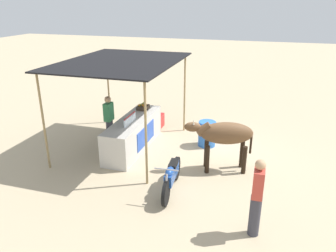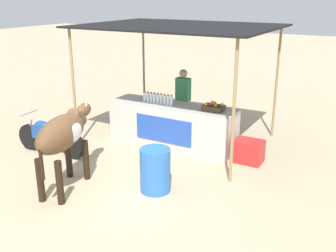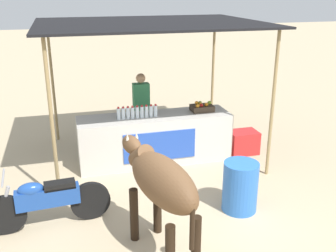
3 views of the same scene
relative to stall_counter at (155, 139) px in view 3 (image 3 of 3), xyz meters
The scene contains 10 objects.
ground_plane 2.25m from the stall_counter, 90.00° to the right, with size 60.00×60.00×0.00m, color tan.
stall_counter is the anchor object (origin of this frame).
stall_awning 2.15m from the stall_counter, 90.00° to the left, with size 4.20×3.20×2.72m.
water_bottle_row 0.69m from the stall_counter, behind, with size 0.79×0.07×0.25m.
fruit_crate 1.14m from the stall_counter, ahead, with size 0.44×0.32×0.18m.
vendor_behind_counter 0.85m from the stall_counter, 98.25° to the left, with size 0.34×0.22×1.65m.
cooler_box 1.90m from the stall_counter, ahead, with size 0.60×0.44×0.48m, color red.
water_barrel 2.31m from the stall_counter, 68.40° to the right, with size 0.55×0.55×0.80m, color blue.
cow 2.96m from the stall_counter, 101.96° to the right, with size 0.86×1.85×1.44m.
motorcycle_parked 2.75m from the stall_counter, 138.33° to the right, with size 1.80×0.55×0.90m.
Camera 3 is at (-1.68, -4.90, 3.35)m, focal length 42.00 mm.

